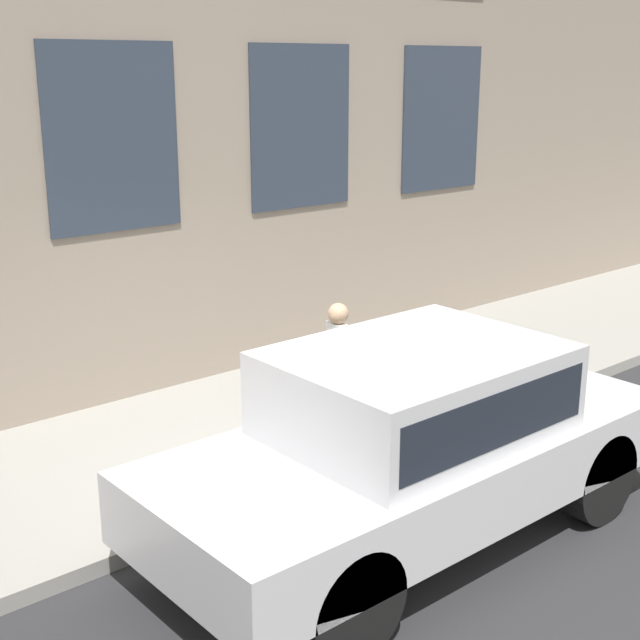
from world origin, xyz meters
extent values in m
plane|color=#2D2D30|center=(0.00, 0.00, 0.00)|extent=(80.00, 80.00, 0.00)
cube|color=#9E9B93|center=(1.45, 0.00, 0.07)|extent=(2.90, 60.00, 0.14)
cube|color=gray|center=(3.05, 0.00, 3.69)|extent=(0.30, 40.00, 7.38)
cube|color=#2D3847|center=(2.88, -5.00, 2.99)|extent=(0.03, 1.51, 1.93)
cube|color=#2D3847|center=(2.88, -2.50, 2.99)|extent=(0.03, 1.51, 1.93)
cube|color=#2D3847|center=(2.88, 0.00, 2.99)|extent=(0.03, 1.51, 1.93)
cylinder|color=#2D7260|center=(0.48, -0.52, 0.16)|extent=(0.37, 0.37, 0.04)
cylinder|color=#2D7260|center=(0.48, -0.52, 0.45)|extent=(0.28, 0.28, 0.63)
sphere|color=#2C5D50|center=(0.48, -0.52, 0.77)|extent=(0.29, 0.29, 0.29)
cylinder|color=black|center=(0.48, -0.52, 0.86)|extent=(0.10, 0.10, 0.12)
cylinder|color=#2D7260|center=(0.48, -0.70, 0.53)|extent=(0.09, 0.10, 0.09)
cylinder|color=#2D7260|center=(0.48, -0.33, 0.53)|extent=(0.09, 0.10, 0.09)
cylinder|color=#232328|center=(0.70, -1.23, 0.45)|extent=(0.09, 0.09, 0.63)
cylinder|color=#232328|center=(0.83, -1.23, 0.45)|extent=(0.09, 0.09, 0.63)
cube|color=white|center=(0.77, -1.23, 1.00)|extent=(0.17, 0.12, 0.47)
cylinder|color=white|center=(0.64, -1.23, 1.02)|extent=(0.07, 0.07, 0.45)
cylinder|color=white|center=(0.89, -1.23, 1.02)|extent=(0.07, 0.07, 0.45)
sphere|color=tan|center=(0.77, -1.23, 1.35)|extent=(0.21, 0.21, 0.21)
cylinder|color=black|center=(-1.91, 1.02, 0.40)|extent=(0.24, 0.79, 0.79)
cylinder|color=black|center=(-0.30, 1.02, 0.40)|extent=(0.24, 0.79, 0.79)
cylinder|color=black|center=(-1.91, -1.79, 0.40)|extent=(0.24, 0.79, 0.79)
cylinder|color=black|center=(-0.30, -1.79, 0.40)|extent=(0.24, 0.79, 0.79)
cube|color=silver|center=(-1.11, -0.38, 0.67)|extent=(1.85, 4.53, 0.55)
cube|color=silver|center=(-1.11, -0.38, 1.29)|extent=(1.63, 2.17, 0.67)
cube|color=#1E232D|center=(-1.11, -0.38, 1.29)|extent=(1.64, 2.00, 0.43)
camera|label=1|loc=(-5.58, 4.40, 3.74)|focal=50.00mm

